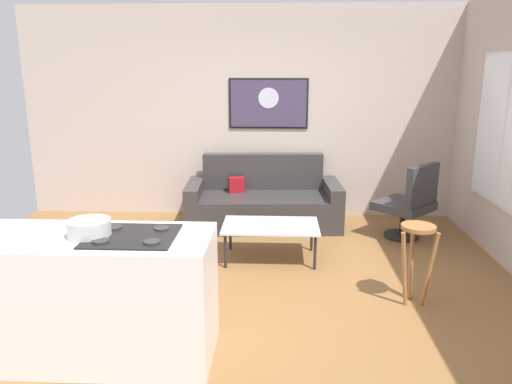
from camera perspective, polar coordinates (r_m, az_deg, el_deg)
name	(u,v)px	position (r m, az deg, el deg)	size (l,w,h in m)	color
ground	(250,289)	(4.78, -0.72, -11.10)	(6.40, 6.40, 0.04)	brown
back_wall	(260,114)	(6.77, 0.45, 8.99)	(6.40, 0.05, 2.80)	#BCAB9F
couch	(263,203)	(6.48, 0.83, -1.31)	(2.00, 0.98, 0.89)	#312E2E
coffee_table	(271,227)	(5.31, 1.69, -4.07)	(1.02, 0.64, 0.39)	silver
armchair	(410,202)	(6.16, 17.21, -1.14)	(0.82, 0.82, 0.93)	black
bar_stool	(417,246)	(4.50, 17.97, -5.91)	(0.34, 0.33, 0.72)	#9A6537
kitchen_counter	(94,296)	(3.76, -18.05, -11.30)	(1.67, 0.70, 0.93)	white
mixing_bowl	(89,229)	(3.56, -18.58, -4.00)	(0.29, 0.29, 0.12)	silver
wall_painting	(269,103)	(6.71, 1.44, 10.12)	(1.05, 0.03, 0.66)	black
window	(505,131)	(5.74, 26.70, 6.23)	(0.03, 1.42, 1.60)	silver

